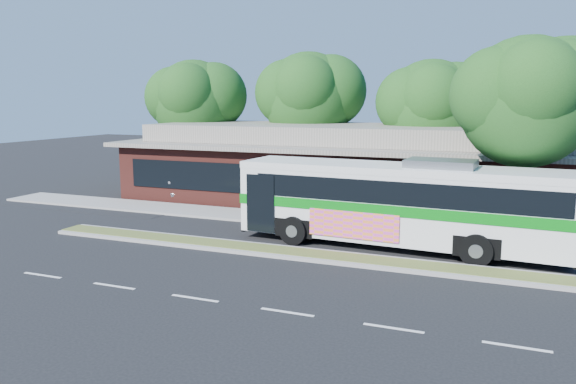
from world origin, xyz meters
name	(u,v)px	position (x,y,z in m)	size (l,w,h in m)	color
ground	(339,265)	(0.00, 0.00, 0.00)	(120.00, 120.00, 0.00)	black
median_strip	(344,258)	(0.00, 0.60, 0.07)	(26.00, 1.10, 0.15)	#455925
sidewalk	(379,226)	(0.00, 6.40, 0.06)	(44.00, 2.60, 0.12)	gray
parking_lot	(116,192)	(-18.00, 10.00, 0.01)	(14.00, 12.00, 0.01)	black
plaza_building	(406,167)	(0.00, 12.99, 2.13)	(33.20, 11.20, 4.45)	#5C231D
tree_bg_a	(201,100)	(-14.58, 15.14, 5.87)	(6.47, 5.80, 8.63)	black
tree_bg_b	(315,96)	(-6.57, 16.14, 6.14)	(6.69, 6.00, 9.00)	black
tree_bg_c	(438,105)	(1.40, 15.13, 5.59)	(6.24, 5.60, 8.26)	black
tree_bg_d	(572,90)	(8.45, 16.15, 6.42)	(6.91, 6.20, 9.37)	black
transit_bus	(400,198)	(1.54, 3.17, 2.03)	(13.13, 3.58, 3.65)	silver
sedan	(210,190)	(-10.80, 9.58, 0.67)	(1.89, 4.64, 1.35)	#A9AAB0
sidewalk_tree	(537,99)	(6.39, 6.33, 5.93)	(6.00, 5.38, 8.50)	black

